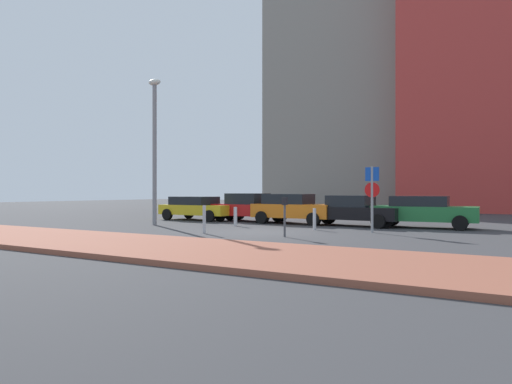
{
  "coord_description": "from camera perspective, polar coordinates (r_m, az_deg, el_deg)",
  "views": [
    {
      "loc": [
        9.26,
        -16.01,
        1.63
      ],
      "look_at": [
        -1.23,
        1.76,
        1.61
      ],
      "focal_mm": 32.22,
      "sensor_mm": 36.0,
      "label": 1
    }
  ],
  "objects": [
    {
      "name": "parked_car_black",
      "position": [
        22.26,
        11.79,
        -2.25
      ],
      "size": [
        4.67,
        2.12,
        1.45
      ],
      "color": "black",
      "rests_on": "ground"
    },
    {
      "name": "parking_meter",
      "position": [
        16.51,
        3.58,
        -2.4
      ],
      "size": [
        0.18,
        0.14,
        1.43
      ],
      "color": "#4C4C51",
      "rests_on": "ground"
    },
    {
      "name": "traffic_bollard_far",
      "position": [
        17.97,
        -6.44,
        -3.4
      ],
      "size": [
        0.12,
        0.12,
        1.1
      ],
      "primitive_type": "cylinder",
      "color": "#B7B7BC",
      "rests_on": "ground"
    },
    {
      "name": "parked_car_red",
      "position": [
        25.18,
        -0.79,
        -1.88
      ],
      "size": [
        4.33,
        2.23,
        1.53
      ],
      "color": "red",
      "rests_on": "ground"
    },
    {
      "name": "building_under_construction",
      "position": [
        50.31,
        11.43,
        12.69
      ],
      "size": [
        14.58,
        11.05,
        25.28
      ],
      "primitive_type": "cube",
      "color": "gray",
      "rests_on": "ground"
    },
    {
      "name": "parking_sign_post",
      "position": [
        18.81,
        14.22,
        0.1
      ],
      "size": [
        0.6,
        0.1,
        2.63
      ],
      "color": "gray",
      "rests_on": "ground"
    },
    {
      "name": "parked_car_yellow",
      "position": [
        26.49,
        -7.3,
        -1.91
      ],
      "size": [
        4.65,
        2.23,
        1.34
      ],
      "color": "gold",
      "rests_on": "ground"
    },
    {
      "name": "street_lamp",
      "position": [
        23.01,
        -12.48,
        6.4
      ],
      "size": [
        0.7,
        0.36,
        7.11
      ],
      "color": "gray",
      "rests_on": "ground"
    },
    {
      "name": "ground_plane",
      "position": [
        18.57,
        0.5,
        -4.99
      ],
      "size": [
        120.0,
        120.0,
        0.0
      ],
      "primitive_type": "plane",
      "color": "#38383A"
    },
    {
      "name": "traffic_bollard_mid",
      "position": [
        21.81,
        -2.57,
        -3.06
      ],
      "size": [
        0.16,
        0.16,
        0.9
      ],
      "primitive_type": "cylinder",
      "color": "#B7B7BC",
      "rests_on": "ground"
    },
    {
      "name": "traffic_bollard_near",
      "position": [
        19.76,
        7.27,
        -3.35
      ],
      "size": [
        0.14,
        0.14,
        0.92
      ],
      "primitive_type": "cylinder",
      "color": "#B7B7BC",
      "rests_on": "ground"
    },
    {
      "name": "parked_car_orange",
      "position": [
        23.41,
        4.59,
        -1.99
      ],
      "size": [
        4.17,
        1.97,
        1.51
      ],
      "color": "orange",
      "rests_on": "ground"
    },
    {
      "name": "sidewalk_brick",
      "position": [
        13.49,
        -13.17,
        -6.59
      ],
      "size": [
        40.0,
        4.39,
        0.14
      ],
      "primitive_type": "cube",
      "color": "#93513D",
      "rests_on": "ground"
    },
    {
      "name": "parked_car_green",
      "position": [
        21.9,
        20.01,
        -2.22
      ],
      "size": [
        4.56,
        2.13,
        1.43
      ],
      "color": "#237238",
      "rests_on": "ground"
    }
  ]
}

